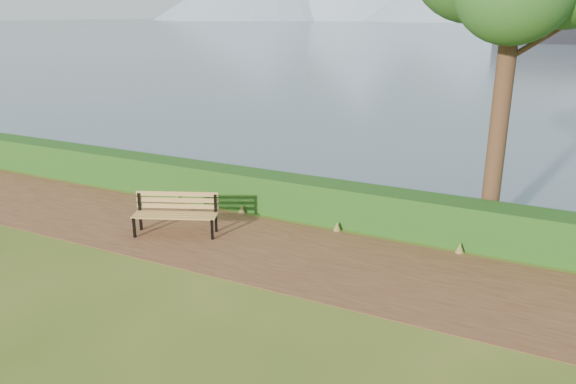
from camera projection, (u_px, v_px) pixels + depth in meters
The scene contains 5 objects.
ground at pixel (236, 249), 12.55m from camera, with size 140.00×140.00×0.00m, color #425819.
path at pixel (243, 244), 12.80m from camera, with size 40.00×3.40×0.01m, color #56301D.
hedge at pixel (289, 196), 14.60m from camera, with size 32.00×0.85×1.00m, color #1C3F12.
water at pixel (568, 26), 233.31m from camera, with size 700.00×510.00×0.00m, color #42566A.
bench at pixel (176, 211), 13.29m from camera, with size 2.04×1.30×0.99m.
Camera 1 is at (6.28, -9.78, 5.04)m, focal length 35.00 mm.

